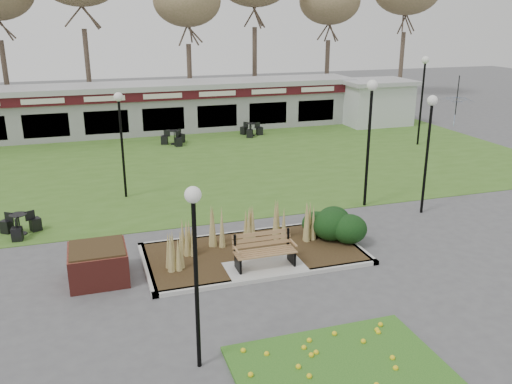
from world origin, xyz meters
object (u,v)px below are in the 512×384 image
object	(u,v)px
service_hut	(375,102)
bistro_set_b	(175,140)
lamp_post_near_right	(430,129)
lamp_post_mid_left	(120,122)
lamp_post_far_right	(423,81)
food_pavilion	(160,107)
bistro_set_d	(251,131)
brick_planter	(98,264)
lamp_post_mid_right	(370,116)
lamp_post_near_left	(195,239)
patio_umbrella	(456,111)
park_bench	(264,250)
bistro_set_a	(20,228)

from	to	relation	value
service_hut	bistro_set_b	size ratio (longest dim) A/B	3.16
lamp_post_near_right	bistro_set_b	xyz separation A→B (m)	(-6.63, 13.31, -2.79)
lamp_post_mid_left	lamp_post_far_right	xyz separation A→B (m)	(15.93, 4.23, 0.48)
food_pavilion	bistro_set_d	distance (m)	5.80
brick_planter	service_hut	world-z (taller)	service_hut
lamp_post_mid_left	lamp_post_mid_right	distance (m)	9.16
lamp_post_near_left	lamp_post_mid_left	distance (m)	11.34
food_pavilion	bistro_set_d	size ratio (longest dim) A/B	17.80
lamp_post_near_right	lamp_post_mid_left	bearing A→B (deg)	153.38
lamp_post_mid_left	patio_umbrella	bearing A→B (deg)	15.31
lamp_post_far_right	bistro_set_b	bearing A→B (deg)	162.04
bistro_set_d	lamp_post_mid_left	bearing A→B (deg)	-130.92
patio_umbrella	park_bench	bearing A→B (deg)	-141.06
service_hut	bistro_set_a	bearing A→B (deg)	-147.23
food_pavilion	lamp_post_mid_right	xyz separation A→B (m)	(5.25, -15.84, 1.90)
food_pavilion	lamp_post_near_left	world-z (taller)	lamp_post_near_left
lamp_post_mid_right	lamp_post_far_right	bearing A→B (deg)	46.38
food_pavilion	lamp_post_mid_left	bearing A→B (deg)	-104.40
park_bench	lamp_post_mid_right	xyz separation A→B (m)	(5.25, 3.87, 2.78)
bistro_set_d	patio_umbrella	xyz separation A→B (m)	(10.95, -4.00, 1.27)
park_bench	lamp_post_mid_right	world-z (taller)	lamp_post_mid_right
lamp_post_near_left	lamp_post_near_right	bearing A→B (deg)	33.78
bistro_set_b	lamp_post_mid_left	bearing A→B (deg)	-111.73
brick_planter	bistro_set_d	xyz separation A→B (m)	(9.24, 16.00, -0.21)
park_bench	lamp_post_near_right	distance (m)	7.72
park_bench	bistro_set_b	bearing A→B (deg)	89.27
brick_planter	lamp_post_far_right	world-z (taller)	lamp_post_far_right
lamp_post_mid_left	lamp_post_mid_right	xyz separation A→B (m)	(8.36, -3.71, 0.41)
food_pavilion	patio_umbrella	size ratio (longest dim) A/B	10.17
lamp_post_near_left	lamp_post_far_right	distance (m)	21.94
park_bench	lamp_post_mid_left	world-z (taller)	lamp_post_mid_left
brick_planter	food_pavilion	distance (m)	19.49
lamp_post_mid_left	lamp_post_far_right	bearing A→B (deg)	14.88
park_bench	lamp_post_near_right	xyz separation A→B (m)	(6.84, 2.59, 2.47)
lamp_post_near_left	bistro_set_a	size ratio (longest dim) A/B	2.95
service_hut	bistro_set_d	world-z (taller)	service_hut
bistro_set_a	lamp_post_near_right	bearing A→B (deg)	-9.07
bistro_set_b	patio_umbrella	xyz separation A→B (m)	(15.58, -3.15, 1.26)
patio_umbrella	lamp_post_mid_right	bearing A→B (deg)	-139.87
park_bench	food_pavilion	world-z (taller)	food_pavilion
lamp_post_near_left	lamp_post_far_right	bearing A→B (deg)	45.19
bistro_set_d	service_hut	bearing A→B (deg)	6.58
park_bench	bistro_set_b	xyz separation A→B (m)	(0.20, 15.90, -0.32)
lamp_post_far_right	patio_umbrella	world-z (taller)	lamp_post_far_right
lamp_post_near_right	food_pavilion	bearing A→B (deg)	111.76
lamp_post_near_left	bistro_set_d	world-z (taller)	lamp_post_near_left
bistro_set_d	patio_umbrella	world-z (taller)	patio_umbrella
lamp_post_near_right	bistro_set_a	xyz separation A→B (m)	(-13.53, 2.16, -2.81)
food_pavilion	patio_umbrella	bearing A→B (deg)	-23.81
service_hut	bistro_set_a	size ratio (longest dim) A/B	3.39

